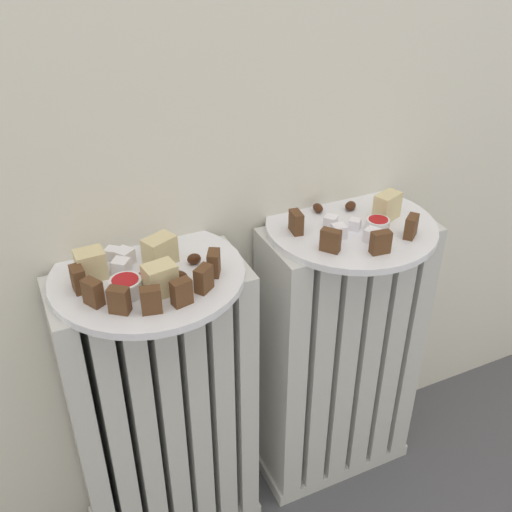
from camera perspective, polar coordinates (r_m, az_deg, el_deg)
name	(u,v)px	position (r m, az deg, el deg)	size (l,w,h in m)	color
radiator_left	(164,416)	(1.13, -8.76, -14.81)	(0.32, 0.15, 0.59)	silver
radiator_right	(338,358)	(1.24, 7.83, -9.64)	(0.32, 0.15, 0.59)	silver
plate_left	(148,275)	(0.93, -10.28, -1.78)	(0.30, 0.30, 0.01)	white
plate_right	(351,226)	(1.06, 9.02, 2.84)	(0.30, 0.30, 0.01)	white
dark_cake_slice_left_0	(78,279)	(0.90, -16.58, -2.13)	(0.03, 0.02, 0.04)	#56351E
dark_cake_slice_left_1	(93,293)	(0.87, -15.29, -3.38)	(0.03, 0.02, 0.04)	#56351E
dark_cake_slice_left_2	(119,300)	(0.84, -12.93, -4.13)	(0.03, 0.02, 0.04)	#56351E
dark_cake_slice_left_3	(151,300)	(0.83, -9.97, -4.17)	(0.03, 0.02, 0.04)	#56351E
dark_cake_slice_left_4	(182,292)	(0.84, -7.11, -3.46)	(0.03, 0.02, 0.04)	#56351E
dark_cake_slice_left_5	(204,279)	(0.87, -5.01, -2.19)	(0.03, 0.02, 0.04)	#56351E
dark_cake_slice_left_6	(214,263)	(0.90, -4.05, -0.68)	(0.03, 0.02, 0.04)	#56351E
marble_cake_slice_left_0	(160,279)	(0.87, -9.12, -2.21)	(0.04, 0.03, 0.05)	beige
marble_cake_slice_left_1	(160,251)	(0.93, -9.14, 0.48)	(0.05, 0.03, 0.05)	beige
marble_cake_slice_left_2	(91,264)	(0.93, -15.48, -0.78)	(0.04, 0.03, 0.04)	beige
turkish_delight_left_0	(113,254)	(0.97, -13.51, 0.21)	(0.02, 0.02, 0.02)	white
turkish_delight_left_1	(149,246)	(0.98, -10.18, 0.91)	(0.02, 0.02, 0.02)	white
turkish_delight_left_2	(121,267)	(0.93, -12.73, -1.02)	(0.02, 0.02, 0.02)	white
turkish_delight_left_3	(124,257)	(0.95, -12.43, -0.08)	(0.02, 0.02, 0.02)	white
medjool_date_left_0	(194,259)	(0.93, -5.92, -0.28)	(0.02, 0.02, 0.02)	#3D1E0F
medjool_date_left_1	(179,275)	(0.90, -7.36, -1.85)	(0.03, 0.01, 0.02)	#3D1E0F
medjool_date_left_2	(141,278)	(0.90, -10.92, -2.10)	(0.02, 0.02, 0.02)	#3D1E0F
jam_bowl_left	(126,286)	(0.88, -12.30, -2.82)	(0.05, 0.05, 0.03)	white
dark_cake_slice_right_0	(296,222)	(1.01, 3.85, 3.23)	(0.03, 0.02, 0.04)	#56351E
dark_cake_slice_right_1	(330,240)	(0.97, 7.11, 1.48)	(0.03, 0.02, 0.04)	#56351E
dark_cake_slice_right_2	(381,242)	(0.97, 11.79, 1.27)	(0.03, 0.02, 0.04)	#56351E
dark_cake_slice_right_3	(411,227)	(1.03, 14.58, 2.74)	(0.03, 0.02, 0.04)	#56351E
marble_cake_slice_right_0	(387,206)	(1.08, 12.39, 4.67)	(0.05, 0.03, 0.05)	beige
turkish_delight_right_0	(339,231)	(1.01, 7.91, 2.35)	(0.02, 0.02, 0.02)	white
turkish_delight_right_1	(355,224)	(1.04, 9.41, 3.00)	(0.02, 0.02, 0.02)	white
turkish_delight_right_2	(331,222)	(1.04, 7.12, 3.26)	(0.02, 0.02, 0.02)	white
turkish_delight_right_3	(372,235)	(1.01, 11.00, 1.95)	(0.02, 0.02, 0.02)	white
medjool_date_right_0	(351,206)	(1.10, 9.00, 4.75)	(0.03, 0.02, 0.01)	#3D1E0F
medjool_date_right_1	(318,208)	(1.09, 5.92, 4.58)	(0.03, 0.02, 0.02)	#3D1E0F
jam_bowl_right	(378,224)	(1.04, 11.54, 3.01)	(0.04, 0.04, 0.02)	white
fork	(169,282)	(0.90, -8.27, -2.48)	(0.03, 0.10, 0.00)	#B7B7BC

